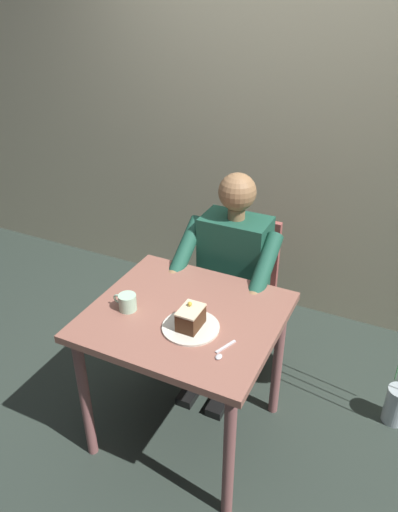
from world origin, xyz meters
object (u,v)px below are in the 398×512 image
cake_slice (191,318)px  dessert_spoon (222,352)px  chair (239,287)px  dining_table (185,332)px  coffee_cup (127,302)px  seated_person (229,281)px

cake_slice → dessert_spoon: 0.21m
chair → dining_table: bearing=90.0°
cake_slice → dining_table: bearing=-49.9°
chair → coffee_cup: (0.25, 0.78, 0.31)m
cake_slice → coffee_cup: cake_slice is taller
chair → coffee_cup: bearing=72.3°
coffee_cup → dessert_spoon: (-0.50, 0.08, -0.04)m
cake_slice → dessert_spoon: size_ratio=0.91×
chair → cake_slice: chair is taller
seated_person → cake_slice: size_ratio=9.50×
cake_slice → dessert_spoon: (-0.18, 0.09, -0.05)m
chair → coffee_cup: 0.87m
seated_person → chair: bearing=-90.0°
seated_person → cake_slice: bearing=96.9°
seated_person → cake_slice: (-0.07, 0.60, 0.18)m
chair → dessert_spoon: size_ratio=6.31×
chair → seated_person: seated_person is taller
chair → seated_person: bearing=90.0°
dining_table → seated_person: size_ratio=0.69×
dining_table → dessert_spoon: size_ratio=6.00×
seated_person → cake_slice: seated_person is taller
dining_table → chair: 0.71m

